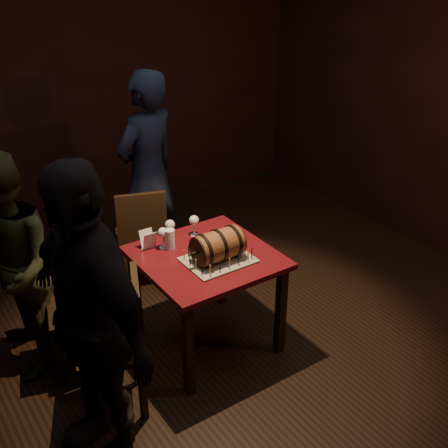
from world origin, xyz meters
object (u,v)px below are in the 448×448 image
object	(u,v)px
pint_of_ale	(170,240)
person_left_front	(89,321)
wine_glass_right	(194,221)
wine_glass_left	(163,233)
chair_left_front	(123,336)
pub_table	(206,269)
chair_back	(142,234)
barrel_cake	(218,246)
person_back	(148,173)
wine_glass_mid	(170,226)
chair_left_rear	(89,299)
person_left_rear	(7,269)

from	to	relation	value
pint_of_ale	person_left_front	world-z (taller)	person_left_front
wine_glass_right	wine_glass_left	bearing A→B (deg)	-171.60
wine_glass_left	chair_left_front	bearing A→B (deg)	-139.71
pint_of_ale	person_left_front	size ratio (longest dim) A/B	0.08
pub_table	chair_back	size ratio (longest dim) A/B	0.97
wine_glass_right	person_left_front	bearing A→B (deg)	-145.55
barrel_cake	wine_glass_left	distance (m)	0.42
wine_glass_right	person_back	size ratio (longest dim) A/B	0.09
wine_glass_left	chair_left_front	size ratio (longest dim) A/B	0.17
pint_of_ale	chair_left_front	size ratio (longest dim) A/B	0.16
wine_glass_mid	chair_left_rear	xyz separation A→B (m)	(-0.67, -0.05, -0.34)
barrel_cake	chair_left_rear	bearing A→B (deg)	153.99
wine_glass_mid	chair_back	size ratio (longest dim) A/B	0.17
wine_glass_mid	person_left_rear	bearing A→B (deg)	170.20
pub_table	wine_glass_left	bearing A→B (deg)	127.96
wine_glass_right	person_back	bearing A→B (deg)	82.66
wine_glass_left	chair_left_rear	world-z (taller)	chair_left_rear
wine_glass_right	barrel_cake	bearing A→B (deg)	-98.18
chair_left_front	person_left_front	size ratio (longest dim) A/B	0.51
pub_table	person_left_rear	bearing A→B (deg)	156.71
wine_glass_right	pint_of_ale	distance (m)	0.26
person_left_rear	person_left_front	size ratio (longest dim) A/B	0.86
chair_back	person_back	size ratio (longest dim) A/B	0.52
pub_table	wine_glass_left	xyz separation A→B (m)	(-0.19, 0.25, 0.23)
wine_glass_left	chair_left_rear	distance (m)	0.67
chair_left_rear	barrel_cake	bearing A→B (deg)	-26.01
barrel_cake	wine_glass_mid	size ratio (longest dim) A/B	2.38
pint_of_ale	wine_glass_left	bearing A→B (deg)	136.04
chair_left_front	person_back	bearing A→B (deg)	57.02
pub_table	person_left_rear	world-z (taller)	person_left_rear
chair_left_rear	person_left_rear	size ratio (longest dim) A/B	0.59
person_left_rear	person_left_front	distance (m)	1.01
pub_table	person_left_rear	size ratio (longest dim) A/B	0.57
wine_glass_right	chair_back	world-z (taller)	chair_back
chair_back	person_back	bearing A→B (deg)	52.72
wine_glass_mid	person_left_front	size ratio (longest dim) A/B	0.09
wine_glass_mid	wine_glass_right	xyz separation A→B (m)	(0.18, -0.04, 0.00)
wine_glass_left	pint_of_ale	world-z (taller)	wine_glass_left
pint_of_ale	chair_back	bearing A→B (deg)	81.01
person_left_rear	chair_back	bearing A→B (deg)	115.28
barrel_cake	person_left_rear	bearing A→B (deg)	152.89
person_back	person_left_rear	bearing A→B (deg)	9.04
barrel_cake	person_left_front	size ratio (longest dim) A/B	0.21
chair_back	pub_table	bearing A→B (deg)	-86.96
barrel_cake	pint_of_ale	bearing A→B (deg)	119.71
person_back	person_left_front	bearing A→B (deg)	35.83
pub_table	person_left_rear	xyz separation A→B (m)	(-1.20, 0.52, 0.15)
barrel_cake	person_left_rear	world-z (taller)	person_left_rear
barrel_cake	person_left_front	distance (m)	1.11
chair_left_rear	person_left_rear	xyz separation A→B (m)	(-0.44, 0.24, 0.26)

